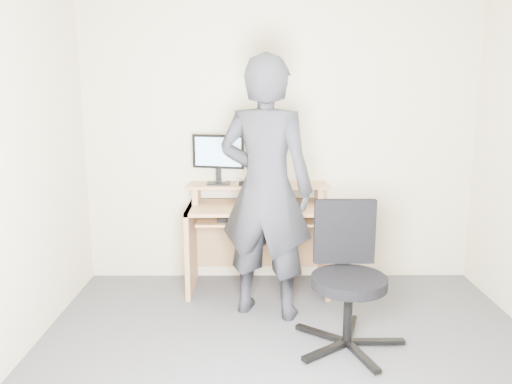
{
  "coord_description": "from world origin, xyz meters",
  "views": [
    {
      "loc": [
        -0.24,
        -2.71,
        1.72
      ],
      "look_at": [
        -0.22,
        1.05,
        0.95
      ],
      "focal_mm": 35.0,
      "sensor_mm": 36.0,
      "label": 1
    }
  ],
  "objects_px": {
    "monitor": "(218,155)",
    "office_chair": "(347,271)",
    "person": "(266,189)",
    "desk": "(258,226)"
  },
  "relations": [
    {
      "from": "monitor",
      "to": "person",
      "type": "xyz_separation_m",
      "value": [
        0.4,
        -0.63,
        -0.18
      ]
    },
    {
      "from": "person",
      "to": "monitor",
      "type": "bearing_deg",
      "value": -38.99
    },
    {
      "from": "monitor",
      "to": "office_chair",
      "type": "height_order",
      "value": "monitor"
    },
    {
      "from": "office_chair",
      "to": "person",
      "type": "relative_size",
      "value": 0.48
    },
    {
      "from": "desk",
      "to": "office_chair",
      "type": "relative_size",
      "value": 1.25
    },
    {
      "from": "monitor",
      "to": "office_chair",
      "type": "bearing_deg",
      "value": -35.82
    },
    {
      "from": "office_chair",
      "to": "desk",
      "type": "bearing_deg",
      "value": 119.47
    },
    {
      "from": "monitor",
      "to": "person",
      "type": "relative_size",
      "value": 0.23
    },
    {
      "from": "desk",
      "to": "person",
      "type": "height_order",
      "value": "person"
    },
    {
      "from": "desk",
      "to": "person",
      "type": "bearing_deg",
      "value": -84.56
    }
  ]
}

